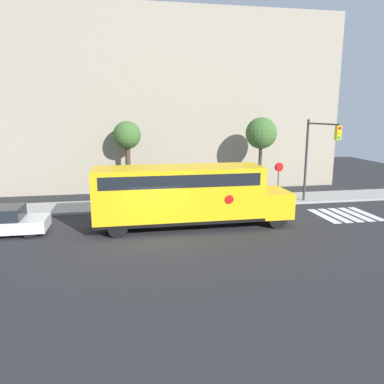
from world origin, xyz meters
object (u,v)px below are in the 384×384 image
(tree_near_sidewalk, at_px, (127,137))
(tree_far_sidewalk, at_px, (261,134))
(traffic_light, at_px, (316,149))
(school_bus, at_px, (185,193))
(parked_car, at_px, (2,221))
(stop_sign, at_px, (278,177))

(tree_near_sidewalk, height_order, tree_far_sidewalk, tree_far_sidewalk)
(traffic_light, distance_m, tree_far_sidewalk, 4.78)
(traffic_light, bearing_deg, school_bus, -161.96)
(parked_car, relative_size, traffic_light, 0.74)
(school_bus, relative_size, tree_far_sidewalk, 1.83)
(parked_car, xyz_separation_m, stop_sign, (16.31, 4.12, 1.04))
(school_bus, height_order, tree_near_sidewalk, tree_near_sidewalk)
(school_bus, bearing_deg, stop_sign, 32.04)
(school_bus, distance_m, tree_far_sidewalk, 10.22)
(tree_far_sidewalk, bearing_deg, stop_sign, -83.15)
(parked_car, bearing_deg, traffic_light, 8.03)
(tree_near_sidewalk, distance_m, tree_far_sidewalk, 9.68)
(school_bus, distance_m, parked_car, 9.24)
(parked_car, xyz_separation_m, tree_near_sidewalk, (6.38, 8.01, 3.57))
(stop_sign, xyz_separation_m, traffic_light, (1.74, -1.58, 1.97))
(traffic_light, height_order, tree_far_sidewalk, tree_far_sidewalk)
(traffic_light, xyz_separation_m, tree_near_sidewalk, (-11.67, 5.47, 0.56))
(school_bus, height_order, stop_sign, school_bus)
(school_bus, bearing_deg, tree_far_sidewalk, 46.29)
(parked_car, xyz_separation_m, traffic_light, (18.05, 2.55, 3.01))
(parked_car, distance_m, tree_far_sidewalk, 17.78)
(school_bus, xyz_separation_m, stop_sign, (7.15, 4.47, -0.11))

